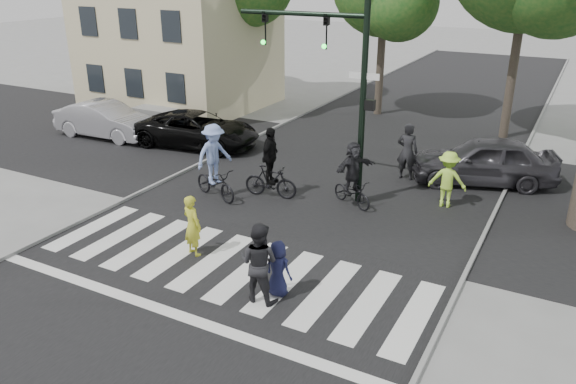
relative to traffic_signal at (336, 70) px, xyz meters
name	(u,v)px	position (x,y,z in m)	size (l,w,h in m)	color
ground	(205,286)	(-0.35, -6.20, -3.90)	(120.00, 120.00, 0.00)	gray
road_stem	(305,207)	(-0.35, -1.20, -3.90)	(10.00, 70.00, 0.01)	black
road_cross	(345,176)	(-0.35, 1.80, -3.89)	(70.00, 10.00, 0.01)	black
curb_left	(171,178)	(-5.40, -1.20, -3.85)	(0.10, 70.00, 0.10)	gray
curb_right	(480,243)	(4.70, -1.20, -3.85)	(0.10, 70.00, 0.10)	gray
crosswalk	(222,272)	(-0.35, -5.54, -3.89)	(10.00, 3.85, 0.01)	silver
traffic_signal	(336,70)	(0.00, 0.00, 0.00)	(4.45, 0.29, 6.00)	black
house	(179,28)	(-11.85, 7.78, -0.10)	(8.40, 8.10, 8.82)	beige
pedestrian_woman	(192,225)	(-1.48, -5.10, -3.12)	(0.57, 0.38, 1.57)	gold
pedestrian_child	(278,269)	(1.26, -5.72, -3.26)	(0.63, 0.41, 1.28)	#161839
pedestrian_adult	(259,263)	(1.01, -6.08, -3.00)	(0.87, 0.68, 1.79)	black
cyclist_left	(215,167)	(-3.12, -1.83, -2.89)	(1.95, 1.36, 2.34)	black
cyclist_mid	(270,169)	(-1.66, -0.97, -2.99)	(1.74, 1.08, 2.21)	black
cyclist_right	(353,178)	(0.80, -0.38, -3.02)	(1.63, 1.50, 1.97)	black
car_suv	(198,129)	(-6.83, 2.25, -3.22)	(2.27, 4.91, 1.37)	black
car_silver	(106,120)	(-10.97, 1.48, -3.17)	(1.55, 4.45, 1.47)	#BCBBC1
car_grey	(484,161)	(3.85, 3.37, -3.12)	(1.84, 4.57, 1.56)	#39383D
bystander_hivis	(448,179)	(3.28, 0.87, -3.05)	(1.10, 0.63, 1.70)	#BBF545
bystander_dark	(407,152)	(1.53, 2.56, -2.94)	(0.70, 0.46, 1.92)	black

